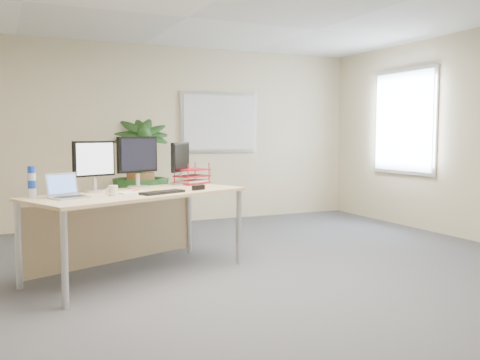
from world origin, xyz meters
name	(u,v)px	position (x,y,z in m)	size (l,w,h in m)	color
floor	(267,297)	(0.00, 0.00, 0.00)	(8.00, 8.00, 0.00)	#424347
back_wall	(145,135)	(0.00, 4.00, 1.35)	(7.00, 0.04, 2.70)	beige
whiteboard	(219,123)	(1.20, 3.97, 1.55)	(1.30, 0.04, 0.95)	#BAB9BF
window	(404,122)	(3.47, 2.30, 1.55)	(0.04, 1.30, 1.55)	#BAB9BF
desk	(131,209)	(-0.86, 1.25, 0.64)	(2.30, 1.64, 0.81)	#D6B97E
floor_plant	(141,177)	(-0.16, 3.68, 0.75)	(0.84, 0.84, 1.50)	#163412
monitor_left	(94,163)	(-1.19, 1.34, 1.10)	(0.42, 0.21, 0.49)	#B8B8BD
monitor_right	(138,159)	(-0.72, 1.53, 1.12)	(0.46, 0.23, 0.53)	#B8B8BD
monitor_dark	(180,160)	(-0.20, 1.71, 1.08)	(0.31, 0.34, 0.47)	#B8B8BD
laptop	(66,191)	(-1.50, 0.96, 0.87)	(0.38, 0.36, 0.22)	#B9B9BD
keyboard	(162,192)	(-0.63, 0.93, 0.83)	(0.44, 0.15, 0.02)	black
coffee_mug	(113,191)	(-1.10, 0.93, 0.86)	(0.12, 0.08, 0.10)	silver
spiral_notebook	(131,192)	(-0.89, 1.11, 0.82)	(0.26, 0.19, 0.01)	silver
orange_pen	(136,190)	(-0.83, 1.14, 0.83)	(0.01, 0.01, 0.13)	#F44D1B
yellow_highlighter	(160,190)	(-0.59, 1.17, 0.82)	(0.02, 0.02, 0.12)	yellow
water_bottle	(32,183)	(-1.77, 1.07, 0.95)	(0.07, 0.07, 0.28)	silver
letter_tray	(192,177)	(-0.06, 1.72, 0.89)	(0.42, 0.37, 0.16)	maroon
stapler	(198,188)	(-0.22, 1.08, 0.84)	(0.15, 0.04, 0.05)	black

